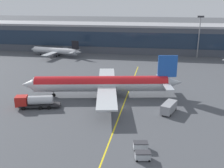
{
  "coord_description": "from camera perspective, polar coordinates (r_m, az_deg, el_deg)",
  "views": [
    {
      "loc": [
        7.4,
        -61.76,
        26.16
      ],
      "look_at": [
        -3.3,
        4.27,
        4.5
      ],
      "focal_mm": 42.4,
      "sensor_mm": 36.0,
      "label": 1
    }
  ],
  "objects": [
    {
      "name": "fuel_tanker",
      "position": [
        68.68,
        -16.28,
        -3.64
      ],
      "size": [
        11.08,
        5.01,
        3.25
      ],
      "color": "#232326",
      "rests_on": "ground_plane"
    },
    {
      "name": "ground_plane",
      "position": [
        67.48,
        2.19,
        -4.88
      ],
      "size": [
        700.0,
        700.0,
        0.0
      ],
      "primitive_type": "plane",
      "color": "#47494F"
    },
    {
      "name": "lavatory_truck",
      "position": [
        64.99,
        12.2,
        -4.86
      ],
      "size": [
        4.27,
        6.24,
        2.5
      ],
      "color": "gray",
      "rests_on": "ground_plane"
    },
    {
      "name": "baggage_cart_1",
      "position": [
        49.45,
        6.18,
        -13.05
      ],
      "size": [
        2.87,
        2.01,
        1.48
      ],
      "color": "#B2B7BC",
      "rests_on": "ground_plane"
    },
    {
      "name": "apron_lead_in_line",
      "position": [
        69.29,
        2.59,
        -4.26
      ],
      "size": [
        2.32,
        79.98,
        0.01
      ],
      "primitive_type": "cube",
      "rotation": [
        0.0,
        0.0,
        -0.03
      ],
      "color": "yellow",
      "rests_on": "ground_plane"
    },
    {
      "name": "terminal_building",
      "position": [
        140.7,
        -1.37,
        10.11
      ],
      "size": [
        183.64,
        20.14,
        13.97
      ],
      "color": "#424751",
      "rests_on": "ground_plane"
    },
    {
      "name": "baggage_cart_0",
      "position": [
        46.76,
        6.64,
        -15.06
      ],
      "size": [
        2.87,
        2.01,
        1.48
      ],
      "color": "#B2B7BC",
      "rests_on": "ground_plane"
    },
    {
      "name": "commuter_jet_near",
      "position": [
        128.93,
        -12.14,
        7.04
      ],
      "size": [
        27.61,
        21.93,
        7.89
      ],
      "color": "#B2B7BC",
      "rests_on": "ground_plane"
    },
    {
      "name": "main_airliner",
      "position": [
        72.97,
        -2.09,
        0.06
      ],
      "size": [
        44.44,
        35.45,
        11.67
      ],
      "color": "#B2B7BC",
      "rests_on": "ground_plane"
    },
    {
      "name": "apron_light_mast_0",
      "position": [
        127.46,
        18.3,
        10.4
      ],
      "size": [
        2.8,
        0.5,
        18.98
      ],
      "color": "gray",
      "rests_on": "ground_plane"
    }
  ]
}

